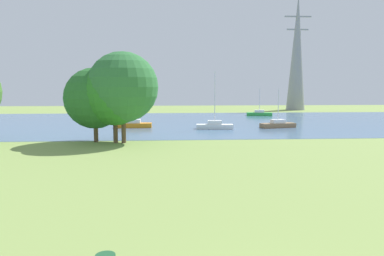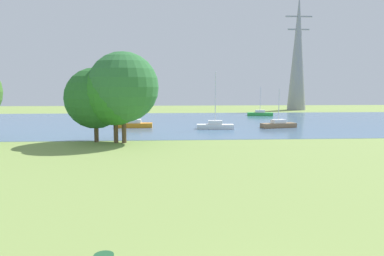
{
  "view_description": "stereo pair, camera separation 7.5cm",
  "coord_description": "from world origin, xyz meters",
  "px_view_note": "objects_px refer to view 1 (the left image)",
  "views": [
    {
      "loc": [
        -2.56,
        -7.4,
        5.43
      ],
      "look_at": [
        -0.82,
        17.57,
        2.65
      ],
      "focal_mm": 34.29,
      "sensor_mm": 36.0,
      "label": 1
    },
    {
      "loc": [
        -2.48,
        -7.4,
        5.43
      ],
      "look_at": [
        -0.82,
        17.57,
        2.65
      ],
      "focal_mm": 34.29,
      "sensor_mm": 36.0,
      "label": 2
    }
  ],
  "objects_px": {
    "sailboat_orange": "(134,124)",
    "sailboat_brown": "(278,124)",
    "tree_west_far": "(115,94)",
    "sailboat_white": "(215,125)",
    "tree_east_far": "(95,98)",
    "sailboat_green": "(259,113)",
    "tree_west_near": "(123,87)",
    "electricity_pylon": "(297,52)"
  },
  "relations": [
    {
      "from": "sailboat_orange",
      "to": "sailboat_white",
      "type": "bearing_deg",
      "value": -12.73
    },
    {
      "from": "sailboat_green",
      "to": "tree_west_far",
      "type": "bearing_deg",
      "value": -124.75
    },
    {
      "from": "sailboat_white",
      "to": "tree_east_far",
      "type": "bearing_deg",
      "value": -141.99
    },
    {
      "from": "tree_east_far",
      "to": "sailboat_brown",
      "type": "bearing_deg",
      "value": 27.33
    },
    {
      "from": "sailboat_orange",
      "to": "electricity_pylon",
      "type": "distance_m",
      "value": 53.31
    },
    {
      "from": "sailboat_orange",
      "to": "tree_west_near",
      "type": "xyz_separation_m",
      "value": [
        0.23,
        -13.71,
        5.0
      ]
    },
    {
      "from": "sailboat_white",
      "to": "tree_west_far",
      "type": "xyz_separation_m",
      "value": [
        -11.3,
        -11.16,
        4.36
      ]
    },
    {
      "from": "tree_west_far",
      "to": "tree_east_far",
      "type": "bearing_deg",
      "value": 160.22
    },
    {
      "from": "sailboat_white",
      "to": "tree_west_near",
      "type": "relative_size",
      "value": 0.83
    },
    {
      "from": "tree_west_far",
      "to": "sailboat_white",
      "type": "bearing_deg",
      "value": 44.64
    },
    {
      "from": "sailboat_orange",
      "to": "sailboat_brown",
      "type": "relative_size",
      "value": 1.02
    },
    {
      "from": "sailboat_white",
      "to": "sailboat_brown",
      "type": "bearing_deg",
      "value": 6.41
    },
    {
      "from": "sailboat_white",
      "to": "electricity_pylon",
      "type": "xyz_separation_m",
      "value": [
        24.95,
        39.72,
        13.36
      ]
    },
    {
      "from": "sailboat_brown",
      "to": "tree_west_near",
      "type": "xyz_separation_m",
      "value": [
        -19.21,
        -12.27,
        5.0
      ]
    },
    {
      "from": "sailboat_brown",
      "to": "electricity_pylon",
      "type": "height_order",
      "value": "electricity_pylon"
    },
    {
      "from": "tree_east_far",
      "to": "sailboat_orange",
      "type": "bearing_deg",
      "value": 78.46
    },
    {
      "from": "tree_west_far",
      "to": "sailboat_orange",
      "type": "bearing_deg",
      "value": 87.54
    },
    {
      "from": "tree_west_far",
      "to": "electricity_pylon",
      "type": "xyz_separation_m",
      "value": [
        36.25,
        50.87,
        9.0
      ]
    },
    {
      "from": "sailboat_green",
      "to": "tree_west_near",
      "type": "xyz_separation_m",
      "value": [
        -21.96,
        -32.96,
        5.0
      ]
    },
    {
      "from": "electricity_pylon",
      "to": "tree_west_near",
      "type": "bearing_deg",
      "value": -124.79
    },
    {
      "from": "tree_east_far",
      "to": "sailboat_green",
      "type": "bearing_deg",
      "value": 52.29
    },
    {
      "from": "sailboat_green",
      "to": "tree_west_far",
      "type": "xyz_separation_m",
      "value": [
        -22.77,
        -32.83,
        4.38
      ]
    },
    {
      "from": "sailboat_green",
      "to": "tree_west_near",
      "type": "relative_size",
      "value": 0.61
    },
    {
      "from": "tree_west_near",
      "to": "sailboat_brown",
      "type": "bearing_deg",
      "value": 32.57
    },
    {
      "from": "tree_east_far",
      "to": "tree_west_far",
      "type": "xyz_separation_m",
      "value": [
        2.04,
        -0.73,
        0.47
      ]
    },
    {
      "from": "sailboat_brown",
      "to": "tree_west_near",
      "type": "relative_size",
      "value": 0.59
    },
    {
      "from": "tree_west_far",
      "to": "tree_west_near",
      "type": "distance_m",
      "value": 1.03
    },
    {
      "from": "sailboat_white",
      "to": "tree_east_far",
      "type": "distance_m",
      "value": 17.37
    },
    {
      "from": "sailboat_white",
      "to": "sailboat_green",
      "type": "relative_size",
      "value": 1.37
    },
    {
      "from": "tree_west_near",
      "to": "electricity_pylon",
      "type": "distance_m",
      "value": 62.67
    },
    {
      "from": "sailboat_orange",
      "to": "sailboat_green",
      "type": "height_order",
      "value": "sailboat_green"
    },
    {
      "from": "sailboat_brown",
      "to": "tree_west_far",
      "type": "height_order",
      "value": "tree_west_far"
    },
    {
      "from": "sailboat_green",
      "to": "tree_west_near",
      "type": "bearing_deg",
      "value": -123.67
    },
    {
      "from": "sailboat_orange",
      "to": "tree_east_far",
      "type": "distance_m",
      "value": 13.68
    },
    {
      "from": "sailboat_white",
      "to": "electricity_pylon",
      "type": "height_order",
      "value": "electricity_pylon"
    },
    {
      "from": "sailboat_green",
      "to": "tree_east_far",
      "type": "height_order",
      "value": "tree_east_far"
    },
    {
      "from": "electricity_pylon",
      "to": "sailboat_green",
      "type": "bearing_deg",
      "value": -126.75
    },
    {
      "from": "sailboat_white",
      "to": "tree_west_near",
      "type": "xyz_separation_m",
      "value": [
        -10.48,
        -11.29,
        4.98
      ]
    },
    {
      "from": "sailboat_brown",
      "to": "electricity_pylon",
      "type": "bearing_deg",
      "value": 67.28
    },
    {
      "from": "sailboat_white",
      "to": "tree_east_far",
      "type": "xyz_separation_m",
      "value": [
        -13.33,
        -10.42,
        3.89
      ]
    },
    {
      "from": "sailboat_orange",
      "to": "tree_east_far",
      "type": "relative_size",
      "value": 0.72
    },
    {
      "from": "tree_west_far",
      "to": "electricity_pylon",
      "type": "distance_m",
      "value": 63.11
    }
  ]
}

